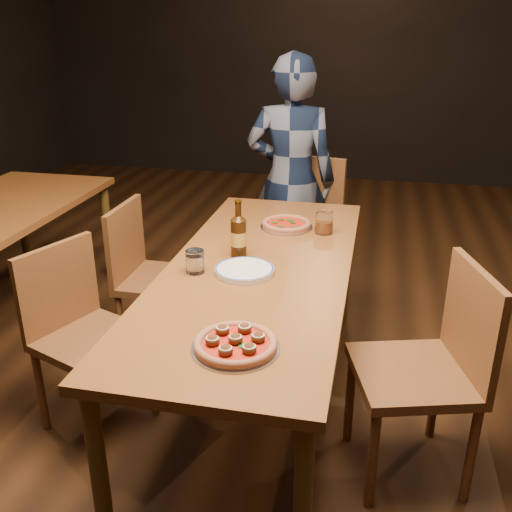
% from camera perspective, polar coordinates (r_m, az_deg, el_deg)
% --- Properties ---
extents(ground, '(9.00, 9.00, 0.00)m').
position_cam_1_polar(ground, '(2.91, 0.22, -14.72)').
color(ground, black).
extents(table_main, '(0.80, 2.00, 0.75)m').
position_cam_1_polar(table_main, '(2.55, 0.24, -2.52)').
color(table_main, brown).
rests_on(table_main, ground).
extents(chair_main_nw, '(0.54, 0.54, 0.89)m').
position_cam_1_polar(chair_main_nw, '(2.67, -16.05, -7.96)').
color(chair_main_nw, '#5B2717').
rests_on(chair_main_nw, ground).
extents(chair_main_sw, '(0.42, 0.42, 0.90)m').
position_cam_1_polar(chair_main_sw, '(3.16, -9.41, -2.28)').
color(chair_main_sw, '#5B2717').
rests_on(chair_main_sw, ground).
extents(chair_main_e, '(0.55, 0.55, 0.96)m').
position_cam_1_polar(chair_main_e, '(2.37, 15.41, -11.15)').
color(chair_main_e, '#5B2717').
rests_on(chair_main_e, ground).
extents(chair_end, '(0.55, 0.55, 0.98)m').
position_cam_1_polar(chair_end, '(3.71, 4.27, 2.51)').
color(chair_end, '#5B2717').
rests_on(chair_end, ground).
extents(pizza_meatball, '(0.30, 0.30, 0.05)m').
position_cam_1_polar(pizza_meatball, '(1.91, -2.07, -8.74)').
color(pizza_meatball, '#B7B7BF').
rests_on(pizza_meatball, table_main).
extents(pizza_margherita, '(0.27, 0.27, 0.04)m').
position_cam_1_polar(pizza_margherita, '(3.00, 3.07, 3.19)').
color(pizza_margherita, '#B7B7BF').
rests_on(pizza_margherita, table_main).
extents(plate_stack, '(0.26, 0.26, 0.02)m').
position_cam_1_polar(plate_stack, '(2.45, -1.17, -1.47)').
color(plate_stack, white).
rests_on(plate_stack, table_main).
extents(beer_bottle, '(0.07, 0.07, 0.26)m').
position_cam_1_polar(beer_bottle, '(2.60, -1.76, 1.93)').
color(beer_bottle, black).
rests_on(beer_bottle, table_main).
extents(water_glass, '(0.08, 0.08, 0.10)m').
position_cam_1_polar(water_glass, '(2.46, -6.12, -0.54)').
color(water_glass, white).
rests_on(water_glass, table_main).
extents(amber_glass, '(0.09, 0.09, 0.11)m').
position_cam_1_polar(amber_glass, '(2.93, 6.82, 3.38)').
color(amber_glass, '#A14B12').
rests_on(amber_glass, table_main).
extents(diner, '(0.59, 0.40, 1.59)m').
position_cam_1_polar(diner, '(3.73, 3.49, 7.55)').
color(diner, black).
rests_on(diner, ground).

